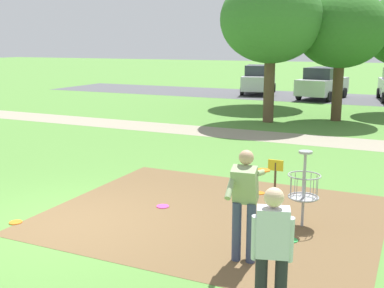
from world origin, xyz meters
name	(u,v)px	position (x,y,z in m)	size (l,w,h in m)	color
ground_plane	(64,223)	(0.00, 0.00, 0.00)	(160.00, 160.00, 0.00)	#518438
dirt_tee_pad	(213,214)	(2.30, 1.58, 0.00)	(6.12, 5.11, 0.01)	brown
disc_golf_basket	(301,185)	(3.92, 1.72, 0.75)	(0.98, 0.58, 1.39)	#9E9EA3
player_foreground_watching	(272,252)	(4.35, -1.66, 0.97)	(0.50, 0.44, 1.71)	#232328
player_throwing	(245,199)	(3.48, -0.07, 0.99)	(0.42, 1.15, 1.71)	#384260
frisbee_near_basket	(259,193)	(2.71, 3.23, 0.01)	(0.23, 0.23, 0.02)	orange
frisbee_by_tee	(16,222)	(-0.82, -0.36, 0.01)	(0.23, 0.23, 0.02)	orange
frisbee_far_left	(292,240)	(3.97, 0.97, 0.01)	(0.21, 0.21, 0.02)	green
frisbee_far_right	(163,206)	(1.21, 1.56, 0.01)	(0.25, 0.25, 0.02)	#E53D99
tree_near_right	(271,20)	(0.11, 12.81, 4.14)	(4.12, 4.12, 5.91)	brown
tree_mid_left	(271,21)	(-1.40, 17.95, 4.32)	(4.57, 4.57, 6.28)	#422D1E
tree_mid_center	(341,30)	(2.62, 14.40, 3.77)	(3.74, 3.74, 5.39)	#4C3823
parking_lot_strip	(314,97)	(0.00, 23.11, 0.00)	(36.00, 6.00, 0.01)	#4C4C51
parked_car_leftmost	(259,79)	(-3.70, 23.68, 0.92)	(2.59, 4.47, 1.84)	silver
parked_car_center_left	(323,83)	(0.58, 22.40, 0.92)	(2.50, 4.45, 1.84)	silver
gravel_path	(241,134)	(0.00, 9.71, 0.00)	(40.00, 1.91, 0.00)	gray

